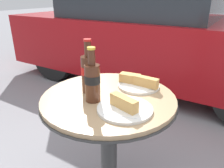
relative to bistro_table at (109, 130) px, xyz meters
name	(u,v)px	position (x,y,z in m)	size (l,w,h in m)	color
bistro_table	(109,130)	(0.00, 0.00, 0.00)	(0.65, 0.65, 0.72)	#333333
cola_bottle_left	(92,81)	(-0.03, -0.08, 0.29)	(0.07, 0.07, 0.25)	#4C2819
cola_bottle_right	(89,72)	(-0.11, -0.01, 0.29)	(0.07, 0.07, 0.26)	#4C2819
lunch_plate_near	(138,83)	(0.07, 0.18, 0.21)	(0.22, 0.22, 0.06)	white
lunch_plate_far	(125,107)	(0.13, -0.08, 0.21)	(0.24, 0.24, 0.07)	white
parked_car	(153,33)	(-0.61, 2.10, 0.14)	(3.94, 1.70, 1.41)	#9E0F14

